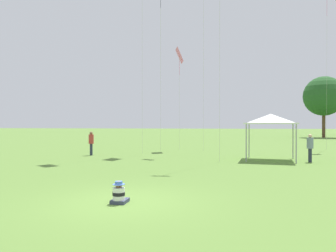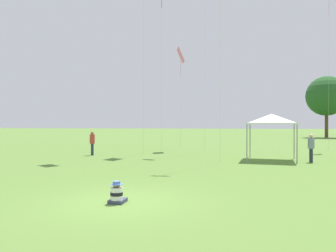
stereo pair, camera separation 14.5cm
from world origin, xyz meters
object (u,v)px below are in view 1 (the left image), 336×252
person_standing_0 (91,141)px  kite_7 (327,1)px  kite_0 (179,57)px  seated_toddler (119,194)px  canopy_tent (271,119)px  distant_tree_0 (324,96)px  person_standing_1 (310,146)px

person_standing_0 → kite_7: 23.14m
kite_7 → kite_0: bearing=29.2°
seated_toddler → canopy_tent: bearing=66.7°
kite_7 → distant_tree_0: (6.82, 26.69, -6.11)m
kite_0 → kite_7: kite_7 is taller
canopy_tent → kite_7: (5.80, 9.62, 10.36)m
person_standing_1 → kite_0: (-8.73, 7.29, 6.92)m
canopy_tent → kite_0: bearing=135.3°
person_standing_1 → distant_tree_0: (10.53, 37.03, 5.79)m
kite_0 → distant_tree_0: size_ratio=0.86×
kite_0 → distant_tree_0: distant_tree_0 is taller
person_standing_0 → person_standing_1: 14.21m
seated_toddler → canopy_tent: canopy_tent is taller
person_standing_0 → person_standing_1: size_ratio=1.04×
person_standing_0 → distant_tree_0: distant_tree_0 is taller
person_standing_0 → person_standing_1: (14.12, -1.55, -0.04)m
person_standing_0 → kite_0: (5.39, 5.74, 6.88)m
seated_toddler → kite_7: bearing=63.6°
person_standing_1 → canopy_tent: size_ratio=0.48×
person_standing_1 → kite_0: kite_0 is taller
person_standing_0 → kite_7: (17.83, 8.79, 11.85)m
person_standing_1 → canopy_tent: canopy_tent is taller
person_standing_1 → kite_7: 16.19m
person_standing_0 → kite_7: size_ratio=0.12×
seated_toddler → person_standing_0: person_standing_0 is taller
kite_0 → kite_7: bearing=-46.6°
seated_toddler → person_standing_0: size_ratio=0.37×
kite_7 → distant_tree_0: size_ratio=1.40×
person_standing_0 → person_standing_1: bearing=33.2°
canopy_tent → person_standing_1: bearing=-19.0°
seated_toddler → kite_7: (11.28, 21.71, 12.59)m
person_standing_0 → canopy_tent: (12.02, -0.83, 1.49)m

